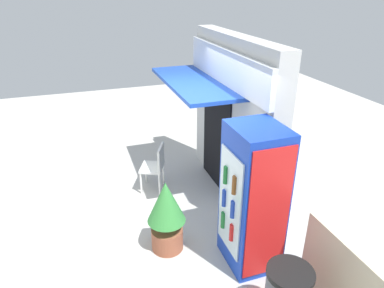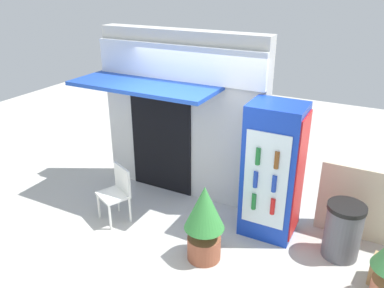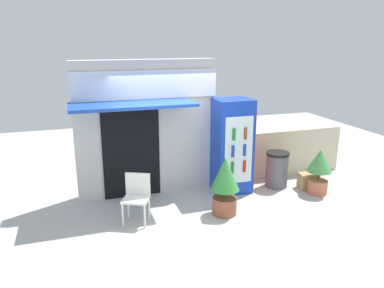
{
  "view_description": "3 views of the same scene",
  "coord_description": "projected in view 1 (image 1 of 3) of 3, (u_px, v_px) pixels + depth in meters",
  "views": [
    {
      "loc": [
        4.46,
        -1.06,
        3.51
      ],
      "look_at": [
        0.19,
        0.39,
        1.4
      ],
      "focal_mm": 32.3,
      "sensor_mm": 36.0,
      "label": 1
    },
    {
      "loc": [
        2.46,
        -4.0,
        3.54
      ],
      "look_at": [
        0.16,
        0.41,
        1.39
      ],
      "focal_mm": 36.5,
      "sensor_mm": 36.0,
      "label": 2
    },
    {
      "loc": [
        -1.97,
        -6.12,
        3.19
      ],
      "look_at": [
        0.16,
        0.39,
        1.26
      ],
      "focal_mm": 35.4,
      "sensor_mm": 36.0,
      "label": 3
    }
  ],
  "objects": [
    {
      "name": "ground",
      "position": [
        165.0,
        220.0,
        5.62
      ],
      "size": [
        16.0,
        16.0,
        0.0
      ],
      "primitive_type": "plane",
      "color": "beige"
    },
    {
      "name": "storefront_building",
      "position": [
        231.0,
        116.0,
        5.87
      ],
      "size": [
        2.94,
        1.19,
        2.78
      ],
      "color": "silver",
      "rests_on": "ground"
    },
    {
      "name": "drink_cooler",
      "position": [
        253.0,
        199.0,
        4.42
      ],
      "size": [
        0.77,
        0.68,
        1.99
      ],
      "color": "#1438B2",
      "rests_on": "ground"
    },
    {
      "name": "plastic_chair",
      "position": [
        156.0,
        164.0,
        6.27
      ],
      "size": [
        0.57,
        0.55,
        0.88
      ],
      "color": "white",
      "rests_on": "ground"
    },
    {
      "name": "potted_plant_near_shop",
      "position": [
        166.0,
        212.0,
        4.79
      ],
      "size": [
        0.54,
        0.54,
        1.1
      ],
      "color": "#995138",
      "rests_on": "ground"
    }
  ]
}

